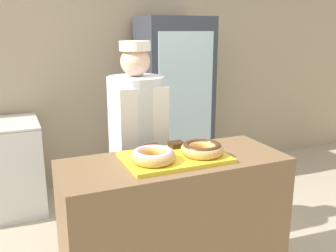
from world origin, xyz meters
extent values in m
cube|color=tan|center=(0.00, 2.13, 1.35)|extent=(8.00, 0.06, 2.70)
cube|color=brown|center=(0.00, 0.00, 0.47)|extent=(1.35, 0.55, 0.94)
cube|color=yellow|center=(0.00, 0.00, 0.95)|extent=(0.60, 0.41, 0.02)
torus|color=tan|center=(-0.16, -0.05, 1.00)|extent=(0.26, 0.26, 0.06)
torus|color=#EFADC6|center=(-0.16, -0.05, 1.01)|extent=(0.23, 0.23, 0.04)
torus|color=tan|center=(0.16, -0.05, 1.00)|extent=(0.26, 0.26, 0.06)
torus|color=#472814|center=(0.16, -0.05, 1.01)|extent=(0.23, 0.23, 0.04)
cube|color=#382111|center=(-0.08, 0.15, 0.98)|extent=(0.09, 0.09, 0.03)
cube|color=#382111|center=(0.08, 0.15, 0.98)|extent=(0.09, 0.09, 0.03)
cylinder|color=#4C4C51|center=(-0.02, 0.63, 0.39)|extent=(0.30, 0.30, 0.78)
cylinder|color=silver|center=(-0.02, 0.63, 1.07)|extent=(0.41, 0.41, 0.58)
cube|color=white|center=(-0.02, 0.44, 0.69)|extent=(0.35, 0.02, 1.23)
sphere|color=beige|center=(-0.02, 0.63, 1.47)|extent=(0.21, 0.21, 0.21)
cylinder|color=white|center=(-0.02, 0.63, 1.57)|extent=(0.22, 0.22, 0.07)
cube|color=#333842|center=(0.77, 1.73, 0.91)|extent=(0.72, 0.58, 1.81)
cube|color=silver|center=(0.77, 1.43, 0.94)|extent=(0.59, 0.02, 1.45)
camera|label=1|loc=(-0.86, -1.91, 1.69)|focal=40.00mm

